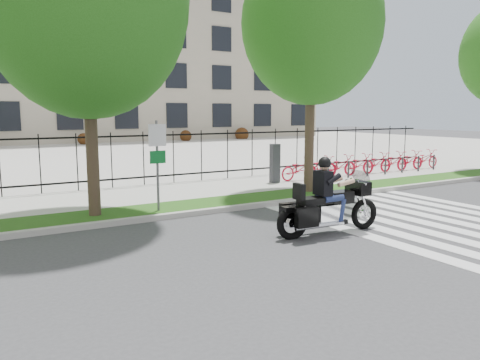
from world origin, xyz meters
TOP-DOWN VIEW (x-y plane):
  - ground at (0.00, 0.00)m, footprint 120.00×120.00m
  - curb at (0.00, 4.10)m, footprint 60.00×0.20m
  - grass_verge at (0.00, 4.95)m, footprint 60.00×1.50m
  - sidewalk at (0.00, 7.45)m, footprint 60.00×3.50m
  - plaza at (0.00, 25.00)m, footprint 80.00×34.00m
  - crosswalk_stripes at (4.83, 0.00)m, footprint 5.70×8.00m
  - iron_fence at (0.00, 9.20)m, footprint 30.00×0.06m
  - office_building at (0.00, 44.92)m, footprint 60.00×21.90m
  - lamp_post_right at (10.00, 12.00)m, footprint 1.06×0.70m
  - street_tree_2 at (4.41, 4.95)m, footprint 4.67×4.67m
  - bike_share_station at (9.54, 7.20)m, footprint 9.94×0.84m
  - sign_pole_regulatory at (-1.22, 4.58)m, footprint 0.50×0.09m
  - motorcycle_rider at (1.54, 0.67)m, footprint 2.89×0.89m

SIDE VIEW (x-z plane):
  - ground at x=0.00m, z-range 0.00..0.00m
  - crosswalk_stripes at x=4.83m, z-range 0.00..0.01m
  - plaza at x=0.00m, z-range 0.00..0.10m
  - curb at x=0.00m, z-range 0.00..0.15m
  - grass_verge at x=0.00m, z-range 0.00..0.15m
  - sidewalk at x=0.00m, z-range 0.00..0.15m
  - bike_share_station at x=9.54m, z-range -0.14..1.36m
  - motorcycle_rider at x=1.54m, z-range -0.37..1.86m
  - iron_fence at x=0.00m, z-range 0.15..2.15m
  - sign_pole_regulatory at x=-1.22m, z-range 0.49..2.99m
  - lamp_post_right at x=10.00m, z-range 1.08..5.33m
  - street_tree_2 at x=4.41m, z-range 1.61..9.91m
  - office_building at x=0.00m, z-range -0.11..20.04m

